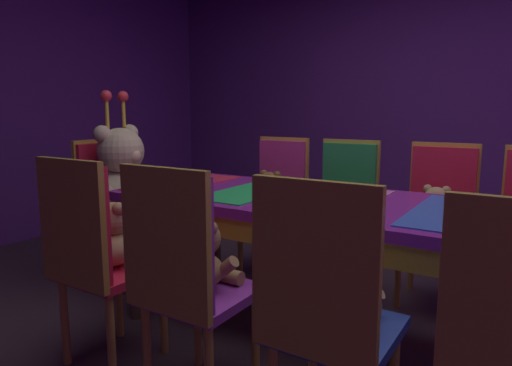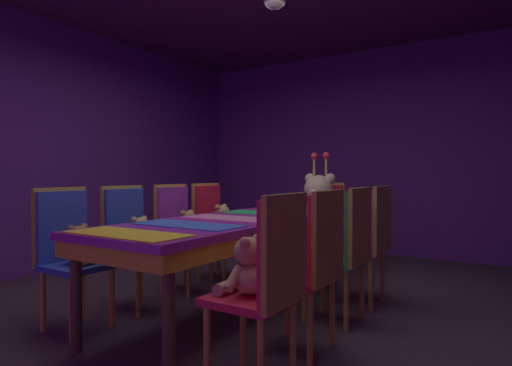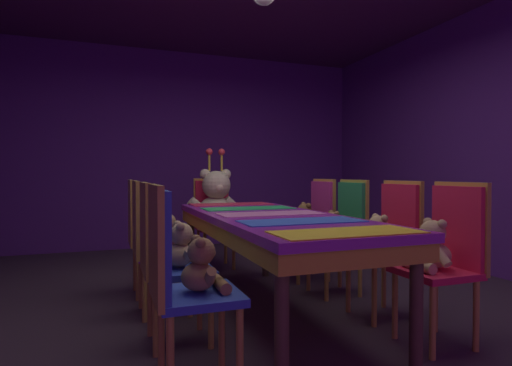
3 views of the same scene
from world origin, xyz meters
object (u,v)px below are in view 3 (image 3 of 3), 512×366
at_px(chair_right_2, 346,224).
at_px(chair_left_2, 147,234).
at_px(chair_right_0, 451,245).
at_px(teddy_right_2, 332,228).
at_px(teddy_left_1, 182,248).
at_px(banquet_table, 271,226).
at_px(teddy_right_1, 377,237).
at_px(king_teddy_bear, 217,202).
at_px(chair_left_1, 159,247).
at_px(chair_right_1, 394,234).
at_px(teddy_left_0, 202,268).
at_px(teddy_right_0, 432,248).
at_px(teddy_right_3, 304,220).
at_px(chair_right_3, 317,218).
at_px(chair_left_3, 141,225).
at_px(throne_chair, 213,213).
at_px(teddy_left_3, 158,225).
at_px(teddy_left_2, 167,234).
at_px(chair_left_0, 173,266).

bearing_deg(chair_right_2, chair_left_2, -0.18).
height_order(chair_left_2, chair_right_0, same).
bearing_deg(teddy_right_2, teddy_left_1, 22.59).
height_order(banquet_table, teddy_left_1, banquet_table).
xyz_separation_m(teddy_right_1, king_teddy_bear, (-0.71, 1.89, 0.15)).
bearing_deg(teddy_left_1, teddy_right_1, -1.42).
bearing_deg(chair_left_1, chair_right_1, -1.18).
distance_m(teddy_left_0, teddy_right_0, 1.40).
bearing_deg(teddy_right_2, teddy_right_3, -89.96).
distance_m(teddy_left_0, chair_right_2, 1.90).
xyz_separation_m(teddy_right_0, chair_right_3, (0.13, 1.67, 0.01)).
relative_size(chair_left_2, chair_left_3, 1.00).
height_order(chair_left_3, teddy_right_1, chair_left_3).
height_order(chair_right_2, teddy_right_2, chair_right_2).
height_order(throne_chair, king_teddy_bear, king_teddy_bear).
relative_size(banquet_table, teddy_right_0, 7.42).
xyz_separation_m(teddy_left_1, chair_right_2, (1.53, 0.58, 0.02)).
height_order(banquet_table, chair_left_2, chair_left_2).
relative_size(chair_left_2, chair_right_3, 1.00).
bearing_deg(teddy_left_3, king_teddy_bear, 46.31).
bearing_deg(chair_right_2, teddy_left_1, 20.68).
height_order(banquet_table, teddy_right_1, banquet_table).
height_order(banquet_table, teddy_left_3, teddy_left_3).
bearing_deg(chair_left_2, teddy_right_1, -21.59).
relative_size(teddy_right_0, teddy_right_3, 1.04).
xyz_separation_m(teddy_left_0, teddy_right_2, (1.39, 1.13, -0.01)).
relative_size(teddy_left_3, chair_right_1, 0.34).
distance_m(banquet_table, teddy_right_0, 1.10).
bearing_deg(teddy_left_2, teddy_left_3, 90.67).
height_order(teddy_left_3, teddy_right_0, teddy_left_3).
xyz_separation_m(chair_left_1, chair_right_1, (1.69, -0.03, 0.00)).
bearing_deg(chair_right_0, king_teddy_bear, -70.65).
bearing_deg(teddy_right_2, chair_left_2, -0.20).
height_order(teddy_right_1, throne_chair, throne_chair).
height_order(teddy_left_2, teddy_right_0, teddy_right_0).
distance_m(chair_left_2, chair_right_0, 2.06).
height_order(teddy_left_3, teddy_right_1, teddy_left_3).
bearing_deg(chair_right_3, chair_left_0, 44.87).
distance_m(teddy_left_2, king_teddy_bear, 1.47).
xyz_separation_m(chair_left_0, teddy_left_2, (0.13, 1.14, -0.01)).
bearing_deg(chair_right_0, chair_right_2, -88.99).
bearing_deg(chair_right_2, teddy_left_3, -18.99).
distance_m(teddy_left_3, teddy_right_1, 1.83).
height_order(banquet_table, throne_chair, throne_chair).
distance_m(chair_left_2, throne_chair, 1.68).
distance_m(chair_left_1, chair_left_2, 0.58).
bearing_deg(chair_left_3, chair_left_1, -88.96).
xyz_separation_m(teddy_right_0, chair_right_2, (0.13, 1.14, 0.01)).
relative_size(chair_right_1, king_teddy_bear, 1.15).
bearing_deg(teddy_left_0, teddy_left_2, 90.62).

